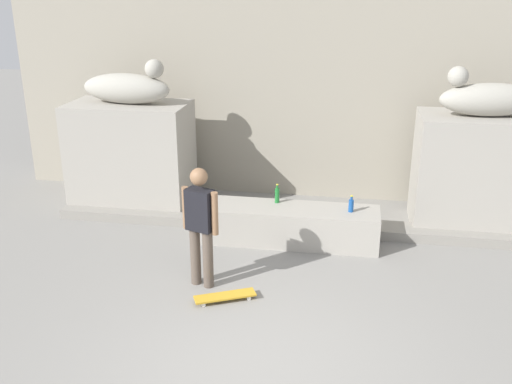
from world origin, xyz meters
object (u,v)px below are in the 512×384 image
bottle_blue (351,205)px  skater (200,222)px  statue_reclining_left (128,87)px  statue_reclining_right (489,98)px  skateboard (225,296)px  bottle_green (277,195)px

bottle_blue → skater: bearing=-141.1°
statue_reclining_left → statue_reclining_right: size_ratio=0.99×
skater → skateboard: 1.01m
statue_reclining_left → statue_reclining_right: same height
statue_reclining_right → bottle_green: bearing=8.4°
statue_reclining_left → skater: (1.95, -2.68, -1.26)m
statue_reclining_left → statue_reclining_right: (5.92, -0.00, 0.00)m
skater → bottle_green: size_ratio=5.42×
bottle_blue → statue_reclining_left: bearing=164.2°
skateboard → bottle_blue: bearing=-154.6°
skateboard → bottle_blue: size_ratio=3.08×
statue_reclining_left → skater: statue_reclining_left is taller
skateboard → bottle_green: size_ratio=2.62×
statue_reclining_right → skater: statue_reclining_right is taller
statue_reclining_left → bottle_green: 3.24m
skateboard → statue_reclining_left: bearing=-78.1°
statue_reclining_right → statue_reclining_left: bearing=-7.4°
bottle_blue → bottle_green: (-1.17, 0.20, 0.02)m
statue_reclining_right → bottle_green: statue_reclining_right is taller
skateboard → bottle_green: 2.26m
statue_reclining_right → bottle_blue: bearing=21.2°
skater → skateboard: (0.39, -0.36, -0.86)m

